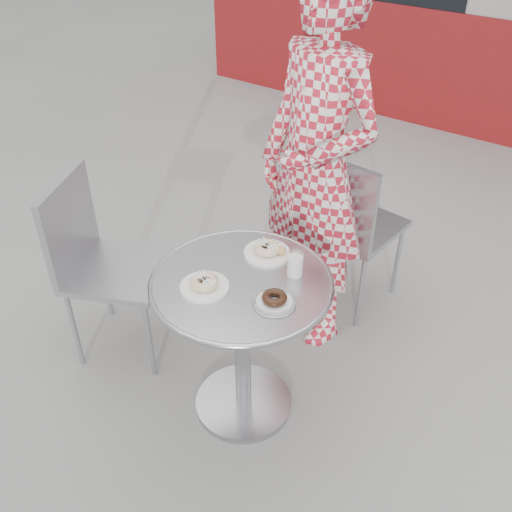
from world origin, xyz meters
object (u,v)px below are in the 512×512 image
Objects in this scene: plate_far at (268,250)px; plate_checker at (274,300)px; milk_cup at (295,265)px; chair_left at (122,300)px; seated_person at (316,170)px; chair_far at (350,255)px; bistro_table at (242,315)px; plate_near at (204,284)px.

plate_checker is at bearing -50.74° from plate_far.
plate_far is at bearing 162.19° from milk_cup.
plate_checker is 0.19m from milk_cup.
chair_left is at bearing 178.85° from plate_checker.
milk_cup reaches higher than plate_checker.
plate_far is at bearing -66.56° from seated_person.
plate_far is (-0.02, -0.78, 0.47)m from chair_far.
bistro_table is at bearing -113.22° from chair_left.
chair_left reaches higher than plate_near.
chair_far is 0.70m from seated_person.
plate_checker is (0.27, 0.08, -0.01)m from plate_near.
plate_near is 0.36m from milk_cup.
seated_person is at bearing 109.72° from plate_checker.
bistro_table is 1.02m from chair_far.
chair_left reaches higher than plate_checker.
seated_person reaches higher than plate_near.
bistro_table is at bearing -135.00° from milk_cup.
bistro_table is 0.31m from milk_cup.
milk_cup reaches higher than bistro_table.
chair_far is at bearing 100.05° from milk_cup.
plate_near is at bearing -162.65° from plate_checker.
bistro_table is 0.77m from seated_person.
plate_checker is at bearing -115.86° from chair_left.
plate_near is at bearing 90.97° from chair_far.
chair_left is 8.89× the size of milk_cup.
bistro_table is 0.78m from chair_left.
plate_near is 1.82× the size of milk_cup.
seated_person is at bearing 113.15° from milk_cup.
chair_left is 0.89m from plate_far.
bistro_table is at bearing -85.58° from plate_far.
plate_checker is (0.18, -0.04, 0.19)m from bistro_table.
chair_left is (-0.73, -0.02, -0.27)m from bistro_table.
plate_checker is at bearing -11.68° from bistro_table.
chair_left is 5.65× the size of plate_checker.
seated_person is 0.77m from plate_checker.
seated_person is at bearing -68.28° from chair_left.
bistro_table is at bearing 168.32° from plate_checker.
bistro_table is 3.86× the size of plate_far.
milk_cup is (0.15, 0.15, 0.23)m from bistro_table.
chair_far is 0.51× the size of seated_person.
chair_left is at bearing -169.16° from milk_cup.
chair_far is 1.24m from chair_left.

